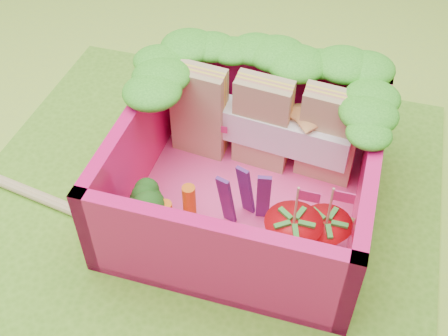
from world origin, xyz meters
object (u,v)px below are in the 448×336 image
sandwich_stack (263,124)px  chopsticks (33,194)px  strawberry_right (324,238)px  bento_box (247,169)px  strawberry_left (291,240)px  broccoli (150,201)px

sandwich_stack → chopsticks: bearing=-152.4°
strawberry_right → chopsticks: strawberry_right is taller
bento_box → strawberry_left: strawberry_left is taller
strawberry_left → bento_box: bearing=133.6°
sandwich_stack → strawberry_right: sandwich_stack is taller
strawberry_left → strawberry_right: size_ratio=1.06×
strawberry_right → broccoli: bearing=-176.2°
sandwich_stack → strawberry_right: bearing=-52.2°
sandwich_stack → strawberry_left: 0.73m
bento_box → sandwich_stack: size_ratio=1.22×
strawberry_left → strawberry_right: strawberry_left is taller
sandwich_stack → strawberry_left: (0.31, -0.65, -0.13)m
bento_box → chopsticks: 1.23m
strawberry_right → bento_box: bearing=150.6°
bento_box → sandwich_stack: bearing=88.9°
sandwich_stack → broccoli: 0.78m
sandwich_stack → strawberry_left: sandwich_stack is taller
broccoli → strawberry_left: (0.74, -0.01, -0.04)m
bento_box → strawberry_left: bearing=-46.4°
bento_box → broccoli: bearing=-143.2°
broccoli → strawberry_left: size_ratio=0.59×
broccoli → sandwich_stack: bearing=56.2°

